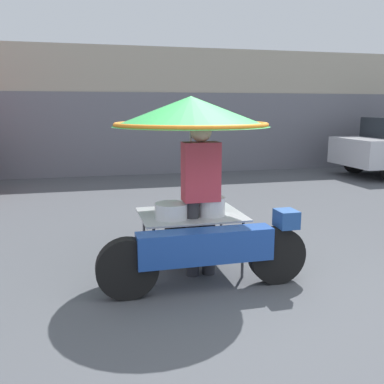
{
  "coord_description": "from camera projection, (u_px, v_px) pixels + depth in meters",
  "views": [
    {
      "loc": [
        -1.56,
        -3.46,
        1.78
      ],
      "look_at": [
        -0.45,
        0.91,
        0.89
      ],
      "focal_mm": 40.0,
      "sensor_mm": 36.0,
      "label": 1
    }
  ],
  "objects": [
    {
      "name": "vendor_person",
      "position": [
        201.0,
        190.0,
        4.48
      ],
      "size": [
        0.38,
        0.22,
        1.66
      ],
      "color": "#2D2D33",
      "rests_on": "ground"
    },
    {
      "name": "shopfront_building",
      "position": [
        138.0,
        112.0,
        12.25
      ],
      "size": [
        28.0,
        2.06,
        3.35
      ],
      "color": "#B2A893",
      "rests_on": "ground"
    },
    {
      "name": "ground_plane",
      "position": [
        263.0,
        301.0,
        4.01
      ],
      "size": [
        36.0,
        36.0,
        0.0
      ],
      "primitive_type": "plane",
      "color": "#4C4F54"
    },
    {
      "name": "vendor_motorcycle_cart",
      "position": [
        194.0,
        143.0,
        4.46
      ],
      "size": [
        2.12,
        1.66,
        1.9
      ],
      "color": "black",
      "rests_on": "ground"
    }
  ]
}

